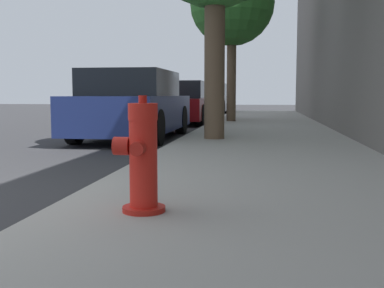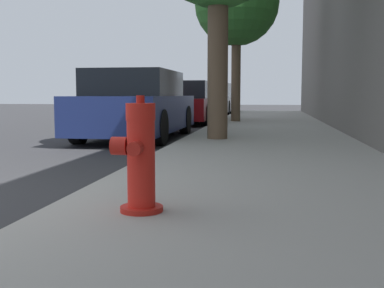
# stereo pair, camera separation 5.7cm
# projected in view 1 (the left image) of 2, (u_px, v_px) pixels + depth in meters

# --- Properties ---
(sidewalk_slab) EXTENTS (3.00, 40.00, 0.14)m
(sidewalk_slab) POSITION_uv_depth(u_px,v_px,m) (268.00, 216.00, 3.34)
(sidewalk_slab) COLOR #99968E
(sidewalk_slab) RESTS_ON ground_plane
(fire_hydrant) EXTENTS (0.34, 0.36, 0.76)m
(fire_hydrant) POSITION_uv_depth(u_px,v_px,m) (142.00, 159.00, 3.14)
(fire_hydrant) COLOR red
(fire_hydrant) RESTS_ON sidewalk_slab
(parked_car_near) EXTENTS (1.73, 4.26, 1.39)m
(parked_car_near) POSITION_uv_depth(u_px,v_px,m) (133.00, 106.00, 9.91)
(parked_car_near) COLOR navy
(parked_car_near) RESTS_ON ground_plane
(parked_car_mid) EXTENTS (1.88, 4.25, 1.32)m
(parked_car_mid) POSITION_uv_depth(u_px,v_px,m) (179.00, 103.00, 15.16)
(parked_car_mid) COLOR maroon
(parked_car_mid) RESTS_ON ground_plane
(parked_car_far) EXTENTS (1.74, 4.30, 1.41)m
(parked_car_far) POSITION_uv_depth(u_px,v_px,m) (208.00, 100.00, 21.61)
(parked_car_far) COLOR silver
(parked_car_far) RESTS_ON ground_plane
(street_tree_far) EXTENTS (2.41, 2.41, 4.56)m
(street_tree_far) POSITION_uv_depth(u_px,v_px,m) (232.00, 4.00, 13.66)
(street_tree_far) COLOR brown
(street_tree_far) RESTS_ON sidewalk_slab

